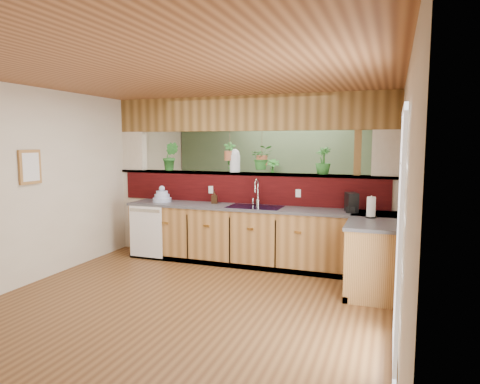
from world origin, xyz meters
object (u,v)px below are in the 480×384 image
(dish_stack, at_px, (162,197))
(coffee_maker, at_px, (351,203))
(paper_towel, at_px, (371,208))
(soap_dispenser, at_px, (214,197))
(shelving_console, at_px, (253,208))
(glass_jar, at_px, (235,161))
(faucet, at_px, (257,191))

(dish_stack, height_order, coffee_maker, coffee_maker)
(dish_stack, relative_size, paper_towel, 1.05)
(soap_dispenser, xyz_separation_m, coffee_maker, (2.14, -0.13, 0.02))
(coffee_maker, xyz_separation_m, shelving_console, (-2.19, 2.29, -0.52))
(coffee_maker, relative_size, paper_towel, 0.93)
(dish_stack, distance_m, shelving_console, 2.46)
(glass_jar, bearing_deg, shelving_console, 99.14)
(soap_dispenser, relative_size, glass_jar, 0.54)
(dish_stack, distance_m, soap_dispenser, 0.89)
(soap_dispenser, bearing_deg, dish_stack, -172.72)
(dish_stack, bearing_deg, paper_towel, -6.96)
(paper_towel, xyz_separation_m, glass_jar, (-2.16, 0.77, 0.55))
(faucet, bearing_deg, paper_towel, -17.81)
(shelving_console, bearing_deg, soap_dispenser, -105.84)
(dish_stack, xyz_separation_m, soap_dispenser, (0.89, 0.11, 0.02))
(paper_towel, relative_size, glass_jar, 0.78)
(paper_towel, height_order, glass_jar, glass_jar)
(paper_towel, bearing_deg, coffee_maker, 126.35)
(faucet, xyz_separation_m, shelving_console, (-0.75, 2.11, -0.63))
(soap_dispenser, distance_m, coffee_maker, 2.14)
(coffee_maker, height_order, glass_jar, glass_jar)
(faucet, relative_size, dish_stack, 1.38)
(soap_dispenser, distance_m, shelving_console, 2.21)
(dish_stack, bearing_deg, coffee_maker, -0.40)
(soap_dispenser, height_order, paper_towel, paper_towel)
(dish_stack, distance_m, glass_jar, 1.34)
(dish_stack, xyz_separation_m, paper_towel, (3.31, -0.40, 0.05))
(dish_stack, relative_size, soap_dispenser, 1.51)
(faucet, distance_m, coffee_maker, 1.45)
(faucet, height_order, shelving_console, faucet)
(soap_dispenser, height_order, glass_jar, glass_jar)
(faucet, relative_size, paper_towel, 1.45)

